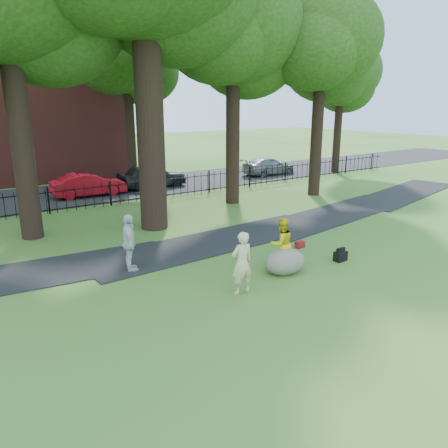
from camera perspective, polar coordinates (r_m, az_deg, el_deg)
ground at (r=12.98m, az=4.88°, el=-7.51°), size 120.00×120.00×0.00m
footpath at (r=16.46m, az=-1.12°, el=-2.38°), size 36.07×3.85×0.03m
street at (r=26.76m, az=-17.61°, el=3.92°), size 80.00×7.00×0.02m
iron_fence at (r=22.92m, az=-14.65°, el=3.82°), size 44.00×0.04×1.20m
tree_row at (r=19.60m, az=-10.65°, el=24.38°), size 26.82×7.96×12.42m
woman at (r=11.89m, az=2.35°, el=-5.09°), size 0.66×0.46×1.76m
man at (r=13.73m, az=7.50°, el=-2.57°), size 0.88×0.73×1.66m
pedestrian at (r=13.72m, az=-12.27°, el=-2.46°), size 0.70×1.15×1.82m
boulder at (r=13.61m, az=7.96°, el=-4.67°), size 1.65×1.46×0.80m
backpack at (r=15.00m, az=14.96°, el=-4.08°), size 0.44×0.29×0.33m
red_bag at (r=16.05m, az=9.87°, el=-2.65°), size 0.35×0.23×0.23m
red_sedan at (r=25.57m, az=-17.30°, el=4.95°), size 4.09×1.58×1.33m
grey_car at (r=27.33m, az=-9.39°, el=6.23°), size 4.33×1.84×1.46m
silver_car at (r=32.12m, az=5.85°, el=7.51°), size 4.20×1.72×1.22m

